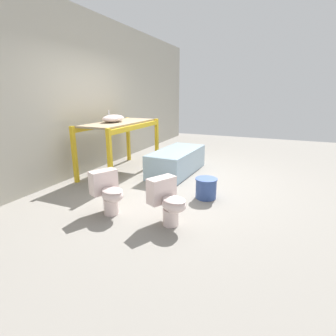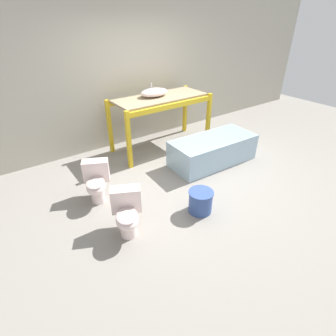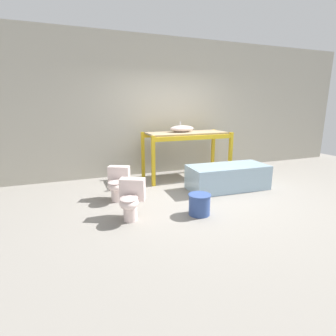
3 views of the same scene
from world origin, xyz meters
name	(u,v)px [view 3 (image 3 of 3)]	position (x,y,z in m)	size (l,w,h in m)	color
ground_plane	(203,196)	(0.00, 0.00, 0.00)	(12.00, 12.00, 0.00)	gray
warehouse_wall_rear	(165,107)	(0.00, 2.02, 1.60)	(10.80, 0.08, 3.20)	#B2AD9E
shelving_rack	(187,139)	(0.26, 1.32, 0.90)	(1.94, 0.85, 1.05)	gold
sink_basin	(182,129)	(0.18, 1.40, 1.13)	(0.57, 0.36, 0.23)	silver
bathtub_main	(228,175)	(0.66, 0.21, 0.28)	(1.62, 0.77, 0.49)	#99B7CC
toilet_near	(117,183)	(-1.52, 0.37, 0.32)	(0.51, 0.59, 0.59)	silver
toilet_far	(131,198)	(-1.49, -0.51, 0.32)	(0.51, 0.59, 0.59)	silver
bucket_white	(199,204)	(-0.47, -0.73, 0.17)	(0.35, 0.35, 0.33)	#334C8C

